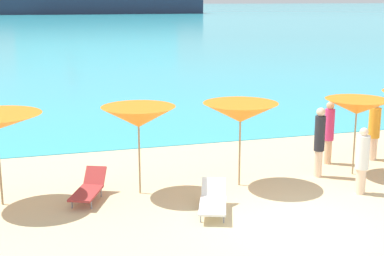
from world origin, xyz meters
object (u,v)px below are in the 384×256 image
object	(u,v)px
umbrella_1	(138,117)
umbrella_2	(240,113)
lounge_chair_2	(89,188)
lounge_chair_3	(213,201)
umbrella_3	(357,107)
beachgoer_1	(362,159)
beachgoer_2	(329,130)
beachgoer_4	(374,129)
beachgoer_3	(319,139)

from	to	relation	value
umbrella_1	umbrella_2	distance (m)	2.62
umbrella_2	lounge_chair_2	size ratio (longest dim) A/B	1.36
lounge_chair_2	lounge_chair_3	size ratio (longest dim) A/B	0.99
umbrella_2	umbrella_3	size ratio (longest dim) A/B	1.03
beachgoer_1	beachgoer_2	world-z (taller)	beachgoer_2
umbrella_3	lounge_chair_3	bearing A→B (deg)	-160.75
beachgoer_1	beachgoer_2	distance (m)	2.63
beachgoer_2	beachgoer_4	xyz separation A→B (m)	(1.50, -0.03, -0.05)
umbrella_1	lounge_chair_3	world-z (taller)	umbrella_1
umbrella_3	beachgoer_4	xyz separation A→B (m)	(1.36, 1.08, -0.95)
umbrella_1	lounge_chair_2	bearing A→B (deg)	-174.44
beachgoer_3	umbrella_1	bearing A→B (deg)	-125.74
beachgoer_2	beachgoer_3	size ratio (longest dim) A/B	0.97
lounge_chair_2	beachgoer_3	size ratio (longest dim) A/B	0.84
umbrella_2	beachgoer_2	size ratio (longest dim) A/B	1.17
umbrella_1	beachgoer_1	distance (m)	5.62
beachgoer_3	lounge_chair_2	bearing A→B (deg)	-124.42
umbrella_3	beachgoer_3	distance (m)	1.35
lounge_chair_3	beachgoer_1	xyz separation A→B (m)	(3.96, 0.18, 0.60)
umbrella_2	beachgoer_1	bearing A→B (deg)	-29.00
umbrella_3	beachgoer_2	distance (m)	1.44
umbrella_1	umbrella_3	distance (m)	5.98
lounge_chair_2	lounge_chair_3	distance (m)	3.09
umbrella_2	umbrella_3	xyz separation A→B (m)	(3.37, -0.03, -0.03)
umbrella_3	beachgoer_1	distance (m)	1.90
lounge_chair_2	beachgoer_3	world-z (taller)	beachgoer_3
umbrella_1	beachgoer_3	size ratio (longest dim) A/B	1.15
umbrella_1	beachgoer_4	bearing A→B (deg)	7.20
umbrella_3	beachgoer_3	xyz separation A→B (m)	(-1.04, 0.09, -0.86)
umbrella_3	lounge_chair_3	size ratio (longest dim) A/B	1.31
umbrella_2	lounge_chair_3	xyz separation A→B (m)	(-1.29, -1.66, -1.64)
umbrella_1	lounge_chair_2	distance (m)	2.10
beachgoer_4	beachgoer_3	bearing A→B (deg)	140.47
lounge_chair_3	umbrella_1	bearing A→B (deg)	146.88
umbrella_1	lounge_chair_3	size ratio (longest dim) A/B	1.37
umbrella_3	beachgoer_4	bearing A→B (deg)	38.65
umbrella_1	beachgoer_2	size ratio (longest dim) A/B	1.19
umbrella_1	beachgoer_3	distance (m)	5.03
beachgoer_3	beachgoer_4	world-z (taller)	beachgoer_3
lounge_chair_3	umbrella_2	bearing A→B (deg)	72.36
umbrella_1	beachgoer_4	xyz separation A→B (m)	(7.34, 0.93, -1.00)
umbrella_2	beachgoer_2	xyz separation A→B (m)	(3.23, 1.09, -0.92)
beachgoer_2	umbrella_1	bearing A→B (deg)	-40.40
lounge_chair_3	beachgoer_3	xyz separation A→B (m)	(3.62, 1.71, 0.76)
lounge_chair_3	beachgoer_1	world-z (taller)	beachgoer_1
umbrella_3	beachgoer_1	bearing A→B (deg)	-115.70
umbrella_1	beachgoer_3	xyz separation A→B (m)	(4.95, -0.07, -0.90)
lounge_chair_2	umbrella_1	bearing A→B (deg)	29.24
lounge_chair_3	beachgoer_2	bearing A→B (deg)	51.49
beachgoer_1	beachgoer_3	xyz separation A→B (m)	(-0.34, 1.54, 0.16)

